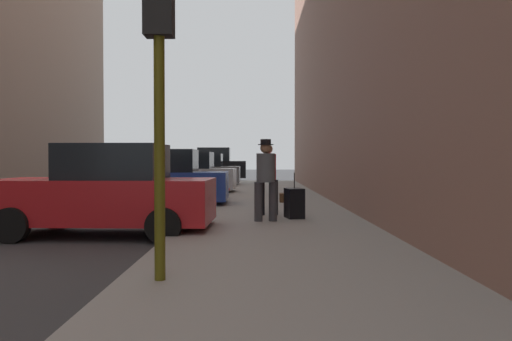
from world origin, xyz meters
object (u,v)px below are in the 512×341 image
at_px(duffel_bag, 283,198).
at_px(traffic_light, 157,45).
at_px(parked_gray_coupe, 199,171).
at_px(fire_hydrant, 221,188).
at_px(parked_black_suv, 210,166).
at_px(pedestrian_in_red_jacket, 266,175).
at_px(pedestrian_with_beanie, 264,176).
at_px(parked_red_hatchback, 104,192).
at_px(parked_silver_sedan, 183,175).
at_px(parked_blue_sedan, 157,181).
at_px(rolling_suitcase, 292,203).

bearing_deg(duffel_bag, traffic_light, -101.09).
bearing_deg(parked_gray_coupe, fire_hydrant, -79.32).
distance_m(parked_black_suv, fire_hydrant, 15.92).
bearing_deg(fire_hydrant, pedestrian_in_red_jacket, -74.70).
xyz_separation_m(pedestrian_in_red_jacket, duffel_bag, (0.62, 3.63, -0.81)).
bearing_deg(pedestrian_with_beanie, parked_red_hatchback, -161.07).
height_order(parked_silver_sedan, traffic_light, traffic_light).
bearing_deg(fire_hydrant, parked_black_suv, 96.51).
height_order(parked_red_hatchback, fire_hydrant, parked_red_hatchback).
xyz_separation_m(parked_red_hatchback, pedestrian_with_beanie, (3.13, 1.07, 0.29)).
bearing_deg(parked_black_suv, parked_silver_sedan, -90.00).
bearing_deg(pedestrian_with_beanie, pedestrian_in_red_jacket, 86.53).
bearing_deg(parked_silver_sedan, parked_red_hatchback, -90.00).
xyz_separation_m(parked_gray_coupe, parked_black_suv, (-0.00, 6.24, 0.18)).
height_order(parked_gray_coupe, traffic_light, traffic_light).
relative_size(fire_hydrant, pedestrian_in_red_jacket, 0.41).
relative_size(pedestrian_in_red_jacket, duffel_bag, 3.89).
bearing_deg(parked_black_suv, pedestrian_with_beanie, -81.92).
xyz_separation_m(parked_black_suv, pedestrian_in_red_jacket, (3.20, -20.93, 0.07)).
bearing_deg(pedestrian_in_red_jacket, fire_hydrant, 105.30).
distance_m(pedestrian_with_beanie, duffel_bag, 4.92).
bearing_deg(parked_blue_sedan, fire_hydrant, 47.99).
bearing_deg(fire_hydrant, rolling_suitcase, -70.67).
xyz_separation_m(pedestrian_with_beanie, rolling_suitcase, (0.67, 0.59, -0.65)).
xyz_separation_m(parked_blue_sedan, duffel_bag, (3.82, 0.52, -0.56)).
bearing_deg(parked_silver_sedan, fire_hydrant, -62.87).
relative_size(pedestrian_with_beanie, rolling_suitcase, 1.71).
distance_m(parked_red_hatchback, duffel_bag, 7.03).
distance_m(parked_blue_sedan, rolling_suitcase, 5.31).
bearing_deg(parked_silver_sedan, parked_gray_coupe, 90.00).
distance_m(parked_gray_coupe, rolling_suitcase, 15.73).
xyz_separation_m(parked_blue_sedan, traffic_light, (1.85, -9.54, 1.91)).
bearing_deg(pedestrian_with_beanie, parked_silver_sedan, 107.74).
relative_size(pedestrian_in_red_jacket, pedestrian_with_beanie, 0.96).
relative_size(parked_red_hatchback, fire_hydrant, 6.04).
bearing_deg(pedestrian_in_red_jacket, parked_gray_coupe, 102.31).
bearing_deg(traffic_light, pedestrian_in_red_jacket, 78.12).
distance_m(pedestrian_with_beanie, rolling_suitcase, 1.10).
height_order(parked_blue_sedan, parked_black_suv, parked_black_suv).
distance_m(parked_blue_sedan, parked_silver_sedan, 5.52).
xyz_separation_m(parked_black_suv, pedestrian_with_beanie, (3.13, -22.09, 0.10)).
bearing_deg(rolling_suitcase, pedestrian_with_beanie, -138.70).
height_order(pedestrian_in_red_jacket, duffel_bag, pedestrian_in_red_jacket).
bearing_deg(pedestrian_with_beanie, fire_hydrant, 101.97).
xyz_separation_m(parked_blue_sedan, fire_hydrant, (1.80, 2.00, -0.35)).
distance_m(fire_hydrant, pedestrian_with_beanie, 6.45).
bearing_deg(pedestrian_in_red_jacket, parked_silver_sedan, 110.35).
xyz_separation_m(parked_gray_coupe, duffel_bag, (3.82, -11.05, -0.56)).
bearing_deg(pedestrian_in_red_jacket, pedestrian_with_beanie, -93.47).
bearing_deg(parked_red_hatchback, fire_hydrant, 76.22).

